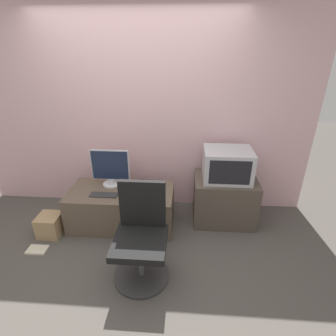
% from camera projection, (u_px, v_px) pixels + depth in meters
% --- Properties ---
extents(ground_plane, '(12.00, 12.00, 0.00)m').
position_uv_depth(ground_plane, '(124.00, 269.00, 2.70)').
color(ground_plane, '#4C4742').
extents(wall_back, '(4.40, 0.05, 2.60)m').
position_uv_depth(wall_back, '(140.00, 114.00, 3.34)').
color(wall_back, beige).
rests_on(wall_back, ground_plane).
extents(desk, '(1.28, 0.62, 0.48)m').
position_uv_depth(desk, '(122.00, 207.00, 3.30)').
color(desk, brown).
rests_on(desk, ground_plane).
extents(side_stand, '(0.76, 0.55, 0.60)m').
position_uv_depth(side_stand, '(224.00, 200.00, 3.35)').
color(side_stand, '#4C4238').
rests_on(side_stand, ground_plane).
extents(main_monitor, '(0.48, 0.22, 0.47)m').
position_uv_depth(main_monitor, '(110.00, 169.00, 3.25)').
color(main_monitor, silver).
rests_on(main_monitor, desk).
extents(keyboard, '(0.33, 0.11, 0.01)m').
position_uv_depth(keyboard, '(104.00, 195.00, 3.10)').
color(keyboard, '#2D2D2D').
rests_on(keyboard, desk).
extents(mouse, '(0.06, 0.03, 0.03)m').
position_uv_depth(mouse, '(122.00, 195.00, 3.07)').
color(mouse, '#4C4C51').
rests_on(mouse, desk).
extents(crt_tv, '(0.57, 0.45, 0.38)m').
position_uv_depth(crt_tv, '(227.00, 165.00, 3.16)').
color(crt_tv, '#B7B7BC').
rests_on(crt_tv, side_stand).
extents(office_chair, '(0.55, 0.55, 0.96)m').
position_uv_depth(office_chair, '(141.00, 240.00, 2.50)').
color(office_chair, '#333333').
rests_on(office_chair, ground_plane).
extents(cardboard_box_lower, '(0.26, 0.27, 0.26)m').
position_uv_depth(cardboard_box_lower, '(50.00, 225.00, 3.15)').
color(cardboard_box_lower, '#A3845B').
rests_on(cardboard_box_lower, ground_plane).
extents(book, '(0.22, 0.15, 0.02)m').
position_uv_depth(book, '(37.00, 250.00, 2.94)').
color(book, beige).
rests_on(book, ground_plane).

